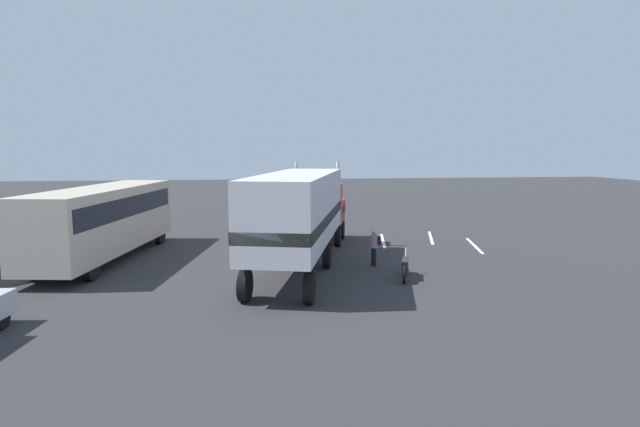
% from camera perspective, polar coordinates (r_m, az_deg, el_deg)
% --- Properties ---
extents(ground_plane, '(120.00, 120.00, 0.00)m').
position_cam_1_polar(ground_plane, '(27.94, 0.21, -3.31)').
color(ground_plane, '#2D2D30').
extents(lane_stripe_near, '(4.33, 1.09, 0.01)m').
position_cam_1_polar(lane_stripe_near, '(28.68, 7.14, -3.08)').
color(lane_stripe_near, silver).
rests_on(lane_stripe_near, ground_plane).
extents(lane_stripe_mid, '(4.25, 1.46, 0.01)m').
position_cam_1_polar(lane_stripe_mid, '(30.16, 12.45, -2.68)').
color(lane_stripe_mid, silver).
rests_on(lane_stripe_mid, ground_plane).
extents(lane_stripe_far, '(4.31, 1.21, 0.01)m').
position_cam_1_polar(lane_stripe_far, '(28.31, 17.08, -3.48)').
color(lane_stripe_far, silver).
rests_on(lane_stripe_far, ground_plane).
extents(semi_truck, '(14.31, 6.16, 4.50)m').
position_cam_1_polar(semi_truck, '(21.93, -2.01, 0.44)').
color(semi_truck, '#B21919').
rests_on(semi_truck, ground_plane).
extents(person_bystander, '(0.34, 0.45, 1.63)m').
position_cam_1_polar(person_bystander, '(22.38, 6.17, -3.68)').
color(person_bystander, black).
rests_on(person_bystander, ground_plane).
extents(parked_bus, '(11.27, 4.30, 3.40)m').
position_cam_1_polar(parked_bus, '(25.31, -23.27, -0.28)').
color(parked_bus, '#BFB29E').
rests_on(parked_bus, ground_plane).
extents(motorcycle, '(2.03, 0.79, 1.12)m').
position_cam_1_polar(motorcycle, '(20.49, 9.61, -5.95)').
color(motorcycle, black).
rests_on(motorcycle, ground_plane).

